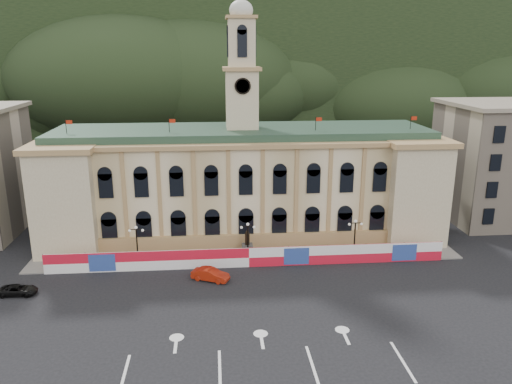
{
  "coord_description": "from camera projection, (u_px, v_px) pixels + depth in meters",
  "views": [
    {
      "loc": [
        -4.05,
        -42.67,
        26.2
      ],
      "look_at": [
        1.14,
        18.0,
        8.91
      ],
      "focal_mm": 35.0,
      "sensor_mm": 36.0,
      "label": 1
    }
  ],
  "objects": [
    {
      "name": "ground",
      "position": [
        260.0,
        331.0,
        48.38
      ],
      "size": [
        260.0,
        260.0,
        0.0
      ],
      "primitive_type": "plane",
      "color": "black",
      "rests_on": "ground"
    },
    {
      "name": "lane_markings",
      "position": [
        265.0,
        362.0,
        43.59
      ],
      "size": [
        26.0,
        10.0,
        0.02
      ],
      "primitive_type": null,
      "color": "white",
      "rests_on": "ground"
    },
    {
      "name": "hill_ridge",
      "position": [
        225.0,
        72.0,
        159.99
      ],
      "size": [
        230.0,
        80.0,
        64.0
      ],
      "color": "black",
      "rests_on": "ground"
    },
    {
      "name": "city_hall",
      "position": [
        243.0,
        181.0,
        72.72
      ],
      "size": [
        56.2,
        17.6,
        37.1
      ],
      "color": "beige",
      "rests_on": "ground"
    },
    {
      "name": "side_building_right",
      "position": [
        512.0,
        161.0,
        79.01
      ],
      "size": [
        21.0,
        17.0,
        18.6
      ],
      "color": "#C0AC94",
      "rests_on": "ground"
    },
    {
      "name": "hoarding_fence",
      "position": [
        249.0,
        257.0,
        62.49
      ],
      "size": [
        50.0,
        0.44,
        2.5
      ],
      "color": "red",
      "rests_on": "ground"
    },
    {
      "name": "pavement",
      "position": [
        247.0,
        257.0,
        65.38
      ],
      "size": [
        56.0,
        5.5,
        0.16
      ],
      "primitive_type": "cube",
      "color": "slate",
      "rests_on": "ground"
    },
    {
      "name": "statue",
      "position": [
        247.0,
        249.0,
        65.31
      ],
      "size": [
        1.4,
        1.4,
        3.72
      ],
      "color": "#595651",
      "rests_on": "ground"
    },
    {
      "name": "lamp_left",
      "position": [
        137.0,
        242.0,
        62.69
      ],
      "size": [
        1.96,
        0.44,
        5.15
      ],
      "color": "black",
      "rests_on": "ground"
    },
    {
      "name": "lamp_center",
      "position": [
        248.0,
        238.0,
        63.84
      ],
      "size": [
        1.96,
        0.44,
        5.15
      ],
      "color": "black",
      "rests_on": "ground"
    },
    {
      "name": "lamp_right",
      "position": [
        355.0,
        235.0,
        64.99
      ],
      "size": [
        1.96,
        0.44,
        5.15
      ],
      "color": "black",
      "rests_on": "ground"
    },
    {
      "name": "red_sedan",
      "position": [
        210.0,
        275.0,
        58.84
      ],
      "size": [
        4.89,
        5.65,
        1.48
      ],
      "primitive_type": "imported",
      "rotation": [
        0.0,
        0.0,
        1.15
      ],
      "color": "#A11E0B",
      "rests_on": "ground"
    },
    {
      "name": "black_suv",
      "position": [
        18.0,
        290.0,
        55.41
      ],
      "size": [
        2.21,
        4.25,
        1.14
      ],
      "primitive_type": "imported",
      "rotation": [
        0.0,
        0.0,
        1.53
      ],
      "color": "black",
      "rests_on": "ground"
    }
  ]
}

